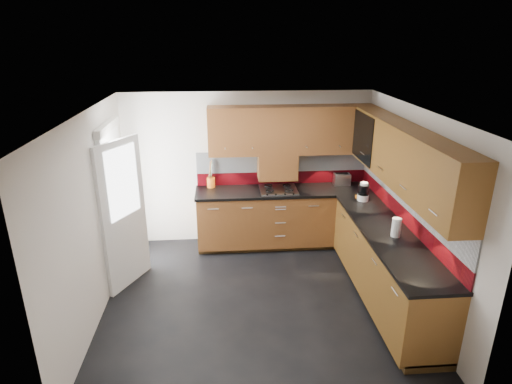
{
  "coord_description": "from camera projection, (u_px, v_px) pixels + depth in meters",
  "views": [
    {
      "loc": [
        -0.39,
        -4.63,
        3.2
      ],
      "look_at": [
        0.04,
        0.65,
        1.23
      ],
      "focal_mm": 30.0,
      "sensor_mm": 36.0,
      "label": 1
    }
  ],
  "objects": [
    {
      "name": "glass_cabinet",
      "position": [
        373.0,
        136.0,
        5.95
      ],
      "size": [
        0.32,
        0.8,
        0.66
      ],
      "color": "black",
      "rests_on": "room"
    },
    {
      "name": "orange_cloth",
      "position": [
        360.0,
        197.0,
        6.27
      ],
      "size": [
        0.16,
        0.15,
        0.01
      ],
      "primitive_type": "cube",
      "rotation": [
        0.0,
        0.0,
        -0.31
      ],
      "color": "orange",
      "rests_on": "countertop"
    },
    {
      "name": "room",
      "position": [
        257.0,
        190.0,
        4.95
      ],
      "size": [
        4.0,
        3.8,
        2.64
      ],
      "color": "black"
    },
    {
      "name": "food_processor",
      "position": [
        363.0,
        192.0,
        6.12
      ],
      "size": [
        0.16,
        0.16,
        0.27
      ],
      "color": "white",
      "rests_on": "countertop"
    },
    {
      "name": "countertop",
      "position": [
        329.0,
        210.0,
        5.89
      ],
      "size": [
        2.72,
        3.22,
        0.04
      ],
      "color": "black",
      "rests_on": "base_cabinets"
    },
    {
      "name": "paper_towel",
      "position": [
        396.0,
        227.0,
        5.04
      ],
      "size": [
        0.13,
        0.13,
        0.23
      ],
      "primitive_type": "cylinder",
      "rotation": [
        0.0,
        0.0,
        0.26
      ],
      "color": "white",
      "rests_on": "countertop"
    },
    {
      "name": "back_door",
      "position": [
        119.0,
        207.0,
        5.68
      ],
      "size": [
        0.42,
        1.19,
        2.04
      ],
      "color": "white",
      "rests_on": "room"
    },
    {
      "name": "upper_cabinets",
      "position": [
        345.0,
        143.0,
        5.65
      ],
      "size": [
        2.5,
        3.2,
        0.72
      ],
      "color": "#5B2B14",
      "rests_on": "room"
    },
    {
      "name": "base_cabinets",
      "position": [
        328.0,
        241.0,
        6.07
      ],
      "size": [
        2.7,
        3.2,
        0.95
      ],
      "color": "#5B2B14",
      "rests_on": "room"
    },
    {
      "name": "gas_hob",
      "position": [
        278.0,
        190.0,
        6.55
      ],
      "size": [
        0.57,
        0.5,
        0.04
      ],
      "color": "silver",
      "rests_on": "countertop"
    },
    {
      "name": "backsplash",
      "position": [
        342.0,
        184.0,
        6.01
      ],
      "size": [
        2.7,
        3.2,
        0.54
      ],
      "color": "maroon",
      "rests_on": "countertop"
    },
    {
      "name": "utensil_pot",
      "position": [
        211.0,
        181.0,
        6.66
      ],
      "size": [
        0.12,
        0.12,
        0.44
      ],
      "color": "orange",
      "rests_on": "countertop"
    },
    {
      "name": "extractor_hood",
      "position": [
        277.0,
        166.0,
        6.59
      ],
      "size": [
        0.6,
        0.33,
        0.4
      ],
      "primitive_type": "cube",
      "color": "#5B2B14",
      "rests_on": "room"
    },
    {
      "name": "toaster",
      "position": [
        342.0,
        179.0,
        6.77
      ],
      "size": [
        0.26,
        0.16,
        0.19
      ],
      "color": "silver",
      "rests_on": "countertop"
    }
  ]
}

